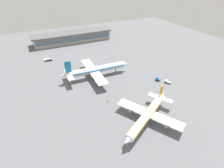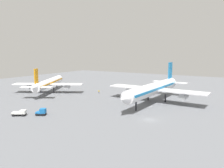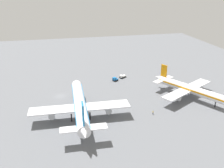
{
  "view_description": "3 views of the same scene",
  "coord_description": "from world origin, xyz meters",
  "px_view_note": "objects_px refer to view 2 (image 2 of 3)",
  "views": [
    {
      "loc": [
        63.74,
        117.61,
        66.5
      ],
      "look_at": [
        19.07,
        25.9,
        2.48
      ],
      "focal_mm": 28.6,
      "sensor_mm": 36.0,
      "label": 1
    },
    {
      "loc": [
        -61.48,
        -24.37,
        20.53
      ],
      "look_at": [
        21.38,
        27.09,
        6.64
      ],
      "focal_mm": 34.77,
      "sensor_mm": 36.0,
      "label": 2
    },
    {
      "loc": [
        119.01,
        0.06,
        54.32
      ],
      "look_at": [
        5.56,
        26.16,
        6.55
      ],
      "focal_mm": 39.71,
      "sensor_mm": 36.0,
      "label": 3
    }
  ],
  "objects_px": {
    "airplane_taxiing": "(49,83)",
    "pushback_tractor": "(20,113)",
    "airplane_at_gate": "(154,89)",
    "ground_crew_worker": "(99,92)",
    "baggage_tug": "(42,112)"
  },
  "relations": [
    {
      "from": "airplane_at_gate",
      "to": "ground_crew_worker",
      "type": "xyz_separation_m",
      "value": [
        4.89,
        31.75,
        -5.03
      ]
    },
    {
      "from": "pushback_tractor",
      "to": "baggage_tug",
      "type": "xyz_separation_m",
      "value": [
        4.18,
        -5.72,
        0.19
      ]
    },
    {
      "from": "airplane_taxiing",
      "to": "ground_crew_worker",
      "type": "height_order",
      "value": "airplane_taxiing"
    },
    {
      "from": "airplane_at_gate",
      "to": "ground_crew_worker",
      "type": "height_order",
      "value": "airplane_at_gate"
    },
    {
      "from": "airplane_at_gate",
      "to": "airplane_taxiing",
      "type": "xyz_separation_m",
      "value": [
        -6.74,
        55.85,
        -0.89
      ]
    },
    {
      "from": "airplane_taxiing",
      "to": "baggage_tug",
      "type": "bearing_deg",
      "value": -164.64
    },
    {
      "from": "airplane_taxiing",
      "to": "ground_crew_worker",
      "type": "bearing_deg",
      "value": -93.7
    },
    {
      "from": "airplane_taxiing",
      "to": "baggage_tug",
      "type": "xyz_separation_m",
      "value": [
        -31.32,
        -31.15,
        -3.83
      ]
    },
    {
      "from": "airplane_at_gate",
      "to": "ground_crew_worker",
      "type": "bearing_deg",
      "value": -96.79
    },
    {
      "from": "pushback_tractor",
      "to": "airplane_taxiing",
      "type": "bearing_deg",
      "value": 93.42
    },
    {
      "from": "airplane_taxiing",
      "to": "pushback_tractor",
      "type": "distance_m",
      "value": 43.85
    },
    {
      "from": "pushback_tractor",
      "to": "ground_crew_worker",
      "type": "distance_m",
      "value": 47.15
    },
    {
      "from": "airplane_taxiing",
      "to": "pushback_tractor",
      "type": "relative_size",
      "value": 8.64
    },
    {
      "from": "airplane_at_gate",
      "to": "ground_crew_worker",
      "type": "relative_size",
      "value": 31.78
    },
    {
      "from": "airplane_at_gate",
      "to": "baggage_tug",
      "type": "bearing_deg",
      "value": -31.01
    }
  ]
}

